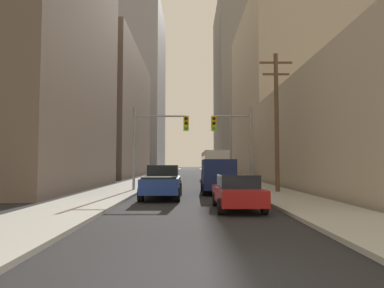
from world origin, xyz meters
name	(u,v)px	position (x,y,z in m)	size (l,w,h in m)	color
ground_plane	(201,279)	(0.00, 0.00, 0.00)	(400.00, 400.00, 0.00)	black
sidewalk_left	(159,175)	(-5.29, 50.00, 0.07)	(3.41, 160.00, 0.15)	#9E9E99
sidewalk_right	(223,175)	(5.29, 50.00, 0.07)	(3.41, 160.00, 0.15)	#9E9E99
city_bus	(214,164)	(2.67, 34.14, 1.93)	(2.67, 11.51, 3.40)	silver
pickup_truck_blue	(162,182)	(-1.80, 13.59, 0.93)	(2.20, 5.42, 1.90)	navy
cargo_van_navy	(217,174)	(1.68, 16.74, 1.29)	(2.16, 5.23, 2.26)	#141E4C
sedan_red	(237,192)	(1.86, 8.56, 0.77)	(1.95, 4.23, 1.52)	maroon
sedan_green	(168,180)	(-1.85, 19.62, 0.77)	(1.95, 4.21, 1.52)	#195938
sedan_maroon	(213,177)	(1.92, 24.40, 0.77)	(1.95, 4.21, 1.52)	maroon
traffic_signal_near_left	(158,135)	(-2.47, 17.93, 4.05)	(4.00, 0.44, 6.00)	gray
traffic_signal_near_right	(234,136)	(2.97, 17.93, 4.00)	(2.93, 0.44, 6.00)	gray
utility_pole_right	(277,119)	(5.63, 16.32, 4.99)	(2.20, 0.28, 9.43)	brown
street_lamp_right	(228,141)	(3.99, 30.83, 4.49)	(1.98, 0.32, 7.50)	gray
building_left_mid_office	(85,114)	(-17.00, 47.14, 9.91)	(17.55, 27.07, 19.81)	#66564C
building_left_far_tower	(132,90)	(-16.40, 86.26, 22.65)	(16.93, 26.12, 45.29)	#93939E
building_right_mid_block	(314,96)	(19.62, 46.69, 12.78)	(22.90, 25.57, 25.56)	#B7A893
building_right_far_highrise	(251,87)	(18.05, 92.23, 24.77)	(20.36, 28.81, 49.53)	gray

